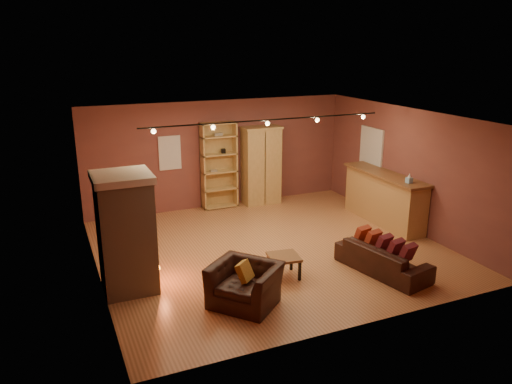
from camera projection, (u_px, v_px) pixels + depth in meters
name	position (u px, v px, depth m)	size (l,w,h in m)	color
floor	(271.00, 249.00, 10.60)	(7.00, 7.00, 0.00)	#9C5F37
ceiling	(272.00, 117.00, 9.79)	(7.00, 7.00, 0.00)	brown
back_wall	(219.00, 154.00, 13.05)	(7.00, 0.02, 2.80)	brown
left_wall	(93.00, 207.00, 8.87)	(0.02, 6.50, 2.80)	brown
right_wall	(408.00, 169.00, 11.53)	(0.02, 6.50, 2.80)	brown
fireplace	(126.00, 233.00, 8.61)	(1.01, 0.98, 2.12)	tan
back_window	(170.00, 153.00, 12.50)	(0.56, 0.04, 0.86)	silver
bookcase	(218.00, 165.00, 13.00)	(0.93, 0.36, 2.26)	tan
armoire	(261.00, 165.00, 13.34)	(1.03, 0.59, 2.10)	tan
bar_counter	(384.00, 198.00, 11.99)	(0.68, 2.57, 1.23)	tan
tissue_box	(409.00, 179.00, 11.01)	(0.14, 0.14, 0.23)	#87B5D8
right_window	(371.00, 147.00, 12.67)	(0.05, 0.90, 1.00)	silver
loveseat	(383.00, 253.00, 9.44)	(0.92, 1.94, 0.77)	black
armchair	(245.00, 278.00, 8.26)	(1.24, 1.28, 0.95)	black
coffee_table	(284.00, 259.00, 9.27)	(0.62, 0.62, 0.42)	brown
track_rail	(267.00, 122.00, 10.00)	(5.20, 0.09, 0.13)	black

